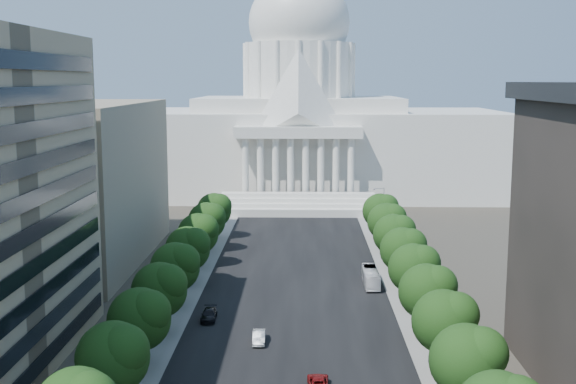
# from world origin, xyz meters

# --- Properties ---
(road_asphalt) EXTENTS (30.00, 260.00, 0.01)m
(road_asphalt) POSITION_xyz_m (0.00, 90.00, 0.00)
(road_asphalt) COLOR black
(road_asphalt) RESTS_ON ground
(sidewalk_left) EXTENTS (8.00, 260.00, 0.02)m
(sidewalk_left) POSITION_xyz_m (-19.00, 90.00, 0.00)
(sidewalk_left) COLOR gray
(sidewalk_left) RESTS_ON ground
(sidewalk_right) EXTENTS (8.00, 260.00, 0.02)m
(sidewalk_right) POSITION_xyz_m (19.00, 90.00, 0.00)
(sidewalk_right) COLOR gray
(sidewalk_right) RESTS_ON ground
(capitol) EXTENTS (120.00, 56.00, 73.00)m
(capitol) POSITION_xyz_m (0.00, 184.89, 20.01)
(capitol) COLOR white
(capitol) RESTS_ON ground
(office_block_left_far) EXTENTS (38.00, 52.00, 30.00)m
(office_block_left_far) POSITION_xyz_m (-48.00, 100.00, 15.00)
(office_block_left_far) COLOR gray
(office_block_left_far) RESTS_ON ground
(tree_l_c) EXTENTS (7.79, 7.60, 9.97)m
(tree_l_c) POSITION_xyz_m (-17.66, 35.81, 6.45)
(tree_l_c) COLOR #33261C
(tree_l_c) RESTS_ON ground
(tree_l_d) EXTENTS (7.79, 7.60, 9.97)m
(tree_l_d) POSITION_xyz_m (-17.66, 47.81, 6.45)
(tree_l_d) COLOR #33261C
(tree_l_d) RESTS_ON ground
(tree_l_e) EXTENTS (7.79, 7.60, 9.97)m
(tree_l_e) POSITION_xyz_m (-17.66, 59.81, 6.45)
(tree_l_e) COLOR #33261C
(tree_l_e) RESTS_ON ground
(tree_l_f) EXTENTS (7.79, 7.60, 9.97)m
(tree_l_f) POSITION_xyz_m (-17.66, 71.81, 6.45)
(tree_l_f) COLOR #33261C
(tree_l_f) RESTS_ON ground
(tree_l_g) EXTENTS (7.79, 7.60, 9.97)m
(tree_l_g) POSITION_xyz_m (-17.66, 83.81, 6.45)
(tree_l_g) COLOR #33261C
(tree_l_g) RESTS_ON ground
(tree_l_h) EXTENTS (7.79, 7.60, 9.97)m
(tree_l_h) POSITION_xyz_m (-17.66, 95.81, 6.45)
(tree_l_h) COLOR #33261C
(tree_l_h) RESTS_ON ground
(tree_l_i) EXTENTS (7.79, 7.60, 9.97)m
(tree_l_i) POSITION_xyz_m (-17.66, 107.81, 6.45)
(tree_l_i) COLOR #33261C
(tree_l_i) RESTS_ON ground
(tree_l_j) EXTENTS (7.79, 7.60, 9.97)m
(tree_l_j) POSITION_xyz_m (-17.66, 119.81, 6.45)
(tree_l_j) COLOR #33261C
(tree_l_j) RESTS_ON ground
(tree_r_c) EXTENTS (7.79, 7.60, 9.97)m
(tree_r_c) POSITION_xyz_m (18.34, 35.81, 6.45)
(tree_r_c) COLOR #33261C
(tree_r_c) RESTS_ON ground
(tree_r_d) EXTENTS (7.79, 7.60, 9.97)m
(tree_r_d) POSITION_xyz_m (18.34, 47.81, 6.45)
(tree_r_d) COLOR #33261C
(tree_r_d) RESTS_ON ground
(tree_r_e) EXTENTS (7.79, 7.60, 9.97)m
(tree_r_e) POSITION_xyz_m (18.34, 59.81, 6.45)
(tree_r_e) COLOR #33261C
(tree_r_e) RESTS_ON ground
(tree_r_f) EXTENTS (7.79, 7.60, 9.97)m
(tree_r_f) POSITION_xyz_m (18.34, 71.81, 6.45)
(tree_r_f) COLOR #33261C
(tree_r_f) RESTS_ON ground
(tree_r_g) EXTENTS (7.79, 7.60, 9.97)m
(tree_r_g) POSITION_xyz_m (18.34, 83.81, 6.45)
(tree_r_g) COLOR #33261C
(tree_r_g) RESTS_ON ground
(tree_r_h) EXTENTS (7.79, 7.60, 9.97)m
(tree_r_h) POSITION_xyz_m (18.34, 95.81, 6.45)
(tree_r_h) COLOR #33261C
(tree_r_h) RESTS_ON ground
(tree_r_i) EXTENTS (7.79, 7.60, 9.97)m
(tree_r_i) POSITION_xyz_m (18.34, 107.81, 6.45)
(tree_r_i) COLOR #33261C
(tree_r_i) RESTS_ON ground
(tree_r_j) EXTENTS (7.79, 7.60, 9.97)m
(tree_r_j) POSITION_xyz_m (18.34, 119.81, 6.45)
(tree_r_j) COLOR #33261C
(tree_r_j) RESTS_ON ground
(streetlight_b) EXTENTS (2.61, 0.44, 9.00)m
(streetlight_b) POSITION_xyz_m (19.90, 35.00, 5.82)
(streetlight_b) COLOR gray
(streetlight_b) RESTS_ON ground
(streetlight_c) EXTENTS (2.61, 0.44, 9.00)m
(streetlight_c) POSITION_xyz_m (19.90, 60.00, 5.82)
(streetlight_c) COLOR gray
(streetlight_c) RESTS_ON ground
(streetlight_d) EXTENTS (2.61, 0.44, 9.00)m
(streetlight_d) POSITION_xyz_m (19.90, 85.00, 5.82)
(streetlight_d) COLOR gray
(streetlight_d) RESTS_ON ground
(streetlight_e) EXTENTS (2.61, 0.44, 9.00)m
(streetlight_e) POSITION_xyz_m (19.90, 110.00, 5.82)
(streetlight_e) COLOR gray
(streetlight_e) RESTS_ON ground
(streetlight_f) EXTENTS (2.61, 0.44, 9.00)m
(streetlight_f) POSITION_xyz_m (19.90, 135.00, 5.82)
(streetlight_f) COLOR gray
(streetlight_f) RESTS_ON ground
(car_silver) EXTENTS (1.80, 4.72, 1.54)m
(car_silver) POSITION_xyz_m (-4.35, 56.86, 0.77)
(car_silver) COLOR #B0B5B9
(car_silver) RESTS_ON ground
(car_red) EXTENTS (2.44, 5.21, 1.44)m
(car_red) POSITION_xyz_m (3.17, 42.77, 0.72)
(car_red) COLOR maroon
(car_red) RESTS_ON ground
(car_dark_b) EXTENTS (2.24, 5.25, 1.51)m
(car_dark_b) POSITION_xyz_m (-12.11, 65.77, 0.75)
(car_dark_b) COLOR black
(car_dark_b) RESTS_ON ground
(city_bus) EXTENTS (2.42, 10.15, 2.83)m
(city_bus) POSITION_xyz_m (12.85, 84.15, 1.41)
(city_bus) COLOR white
(city_bus) RESTS_ON ground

